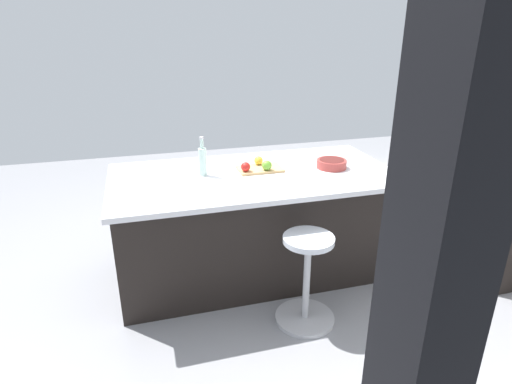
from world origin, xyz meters
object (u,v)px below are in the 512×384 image
Objects in this scene: cutting_board at (260,169)px; water_bottle at (203,160)px; oven_range at (463,173)px; kitchen_island at (253,223)px; fruit_bowl at (332,163)px; apple_red at (246,167)px; apple_green at (267,165)px; apple_yellow at (259,160)px; stool_by_window at (306,282)px.

cutting_board is 0.48m from water_bottle.
kitchen_island reaches higher than oven_range.
cutting_board reaches higher than kitchen_island.
water_bottle reaches higher than fruit_bowl.
apple_red is 0.95× the size of apple_green.
oven_range is at bearing -167.77° from water_bottle.
apple_red reaches higher than fruit_bowl.
stool_by_window is at bearing 97.41° from apple_yellow.
stool_by_window is at bearing 109.78° from apple_red.
kitchen_island is 9.15× the size of fruit_bowl.
cutting_board reaches higher than stool_by_window.
fruit_bowl is at bearing 169.51° from cutting_board.
apple_green is 0.33× the size of fruit_bowl.
stool_by_window is 9.02× the size of apple_red.
fruit_bowl is at bearing 162.04° from apple_yellow.
oven_range is 2.43× the size of cutting_board.
apple_yellow is (-0.15, -0.14, -0.00)m from apple_red.
kitchen_island is 0.53m from apple_red.
apple_yellow is 0.30× the size of fruit_bowl.
apple_green reaches higher than apple_yellow.
apple_red reaches higher than stool_by_window.
cutting_board is 1.15× the size of water_bottle.
apple_yellow is at bearing -17.96° from fruit_bowl.
water_bottle is (0.40, -0.02, 0.59)m from kitchen_island.
apple_yellow reaches higher than stool_by_window.
stool_by_window is at bearing 55.27° from fruit_bowl.
apple_yellow reaches higher than kitchen_island.
apple_red is 0.31× the size of fruit_bowl.
apple_green is 0.56m from fruit_bowl.
kitchen_island is at bearing -6.86° from fruit_bowl.
stool_by_window is 9.40× the size of apple_yellow.
kitchen_island is 0.79m from stool_by_window.
apple_yellow is (0.02, -0.16, -0.00)m from apple_green.
stool_by_window is 0.98m from apple_green.
fruit_bowl is (-0.73, 0.05, -0.02)m from apple_red.
oven_range is 11.88× the size of apple_yellow.
stool_by_window is 2.21× the size of water_bottle.
cutting_board is at bearing 81.72° from apple_yellow.
apple_red reaches higher than oven_range.
kitchen_island is at bearing 176.60° from water_bottle.
oven_range is at bearing -159.37° from fruit_bowl.
water_bottle is at bearing -7.99° from apple_green.
fruit_bowl is at bearing 176.17° from apple_red.
apple_green is (-0.04, 0.08, 0.05)m from cutting_board.
apple_yellow is (0.11, -0.86, 0.66)m from stool_by_window.
stool_by_window is 2.79× the size of fruit_bowl.
fruit_bowl reaches higher than oven_range.
water_bottle is (3.15, 0.68, 0.62)m from oven_range.
apple_green reaches higher than stool_by_window.
water_bottle is at bearing -5.56° from fruit_bowl.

